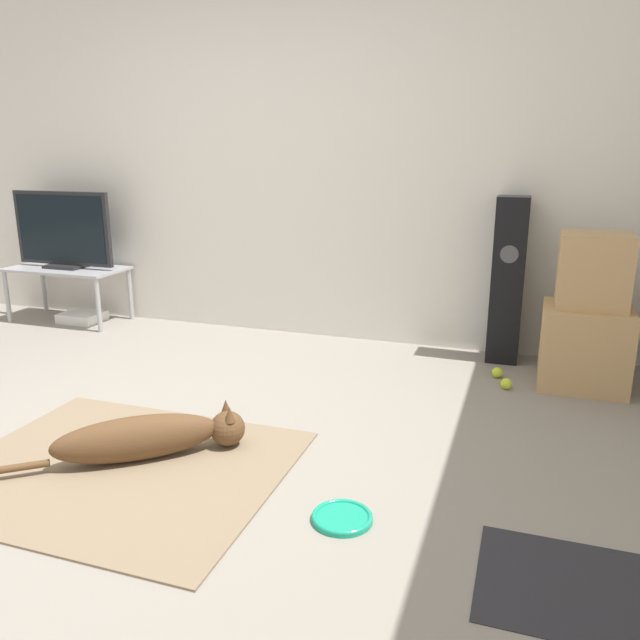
{
  "coord_description": "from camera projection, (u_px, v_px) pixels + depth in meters",
  "views": [
    {
      "loc": [
        1.73,
        -2.21,
        1.36
      ],
      "look_at": [
        0.66,
        0.92,
        0.45
      ],
      "focal_mm": 35.0,
      "sensor_mm": 36.0,
      "label": 1
    }
  ],
  "objects": [
    {
      "name": "ground_plane",
      "position": [
        123.0,
        450.0,
        2.92
      ],
      "size": [
        12.0,
        12.0,
        0.0
      ],
      "primitive_type": "plane",
      "color": "gray"
    },
    {
      "name": "floor_speaker",
      "position": [
        508.0,
        281.0,
        4.02
      ],
      "size": [
        0.2,
        0.21,
        1.08
      ],
      "color": "black",
      "rests_on": "ground_plane"
    },
    {
      "name": "dog",
      "position": [
        150.0,
        437.0,
        2.8
      ],
      "size": [
        0.89,
        0.72,
        0.21
      ],
      "color": "brown",
      "rests_on": "area_rug"
    },
    {
      "name": "cardboard_box_upper",
      "position": [
        594.0,
        271.0,
        3.55
      ],
      "size": [
        0.38,
        0.34,
        0.43
      ],
      "color": "tan",
      "rests_on": "cardboard_box_lower"
    },
    {
      "name": "tennis_ball_near_speaker",
      "position": [
        497.0,
        372.0,
        3.83
      ],
      "size": [
        0.07,
        0.07,
        0.07
      ],
      "color": "#C6E033",
      "rests_on": "ground_plane"
    },
    {
      "name": "door_mat",
      "position": [
        586.0,
        590.0,
        1.98
      ],
      "size": [
        0.68,
        0.52,
        0.01
      ],
      "color": "#28282D",
      "rests_on": "ground_plane"
    },
    {
      "name": "tv_stand",
      "position": [
        67.0,
        274.0,
        5.02
      ],
      "size": [
        0.94,
        0.46,
        0.44
      ],
      "color": "#A8A8AD",
      "rests_on": "ground_plane"
    },
    {
      "name": "tv",
      "position": [
        62.0,
        231.0,
        4.93
      ],
      "size": [
        0.88,
        0.2,
        0.6
      ],
      "color": "#232326",
      "rests_on": "tv_stand"
    },
    {
      "name": "area_rug",
      "position": [
        120.0,
        468.0,
        2.74
      ],
      "size": [
        1.43,
        1.2,
        0.01
      ],
      "color": "#847056",
      "rests_on": "ground_plane"
    },
    {
      "name": "frisbee",
      "position": [
        342.0,
        517.0,
        2.36
      ],
      "size": [
        0.23,
        0.23,
        0.03
      ],
      "color": "#199E7A",
      "rests_on": "ground_plane"
    },
    {
      "name": "game_console",
      "position": [
        82.0,
        317.0,
        5.08
      ],
      "size": [
        0.32,
        0.27,
        0.08
      ],
      "color": "white",
      "rests_on": "ground_plane"
    },
    {
      "name": "tennis_ball_by_boxes",
      "position": [
        506.0,
        384.0,
        3.65
      ],
      "size": [
        0.07,
        0.07,
        0.07
      ],
      "color": "#C6E033",
      "rests_on": "ground_plane"
    },
    {
      "name": "cardboard_box_lower",
      "position": [
        584.0,
        347.0,
        3.65
      ],
      "size": [
        0.49,
        0.44,
        0.48
      ],
      "color": "tan",
      "rests_on": "ground_plane"
    },
    {
      "name": "wall_back",
      "position": [
        286.0,
        161.0,
        4.5
      ],
      "size": [
        8.0,
        0.06,
        2.55
      ],
      "color": "silver",
      "rests_on": "ground_plane"
    }
  ]
}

